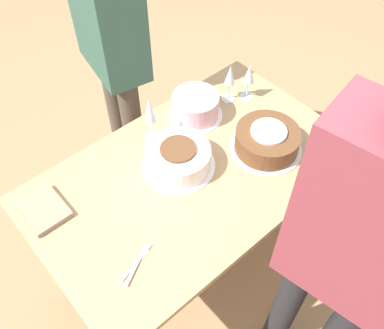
{
  "coord_description": "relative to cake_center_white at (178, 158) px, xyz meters",
  "views": [
    {
      "loc": [
        -0.75,
        -0.85,
        2.2
      ],
      "look_at": [
        0.0,
        0.0,
        0.82
      ],
      "focal_mm": 40.0,
      "sensor_mm": 36.0,
      "label": 1
    }
  ],
  "objects": [
    {
      "name": "ground_plane",
      "position": [
        0.02,
        -0.06,
        -0.82
      ],
      "size": [
        12.0,
        12.0,
        0.0
      ],
      "primitive_type": "plane",
      "color": "#A87F56"
    },
    {
      "name": "dining_table",
      "position": [
        0.02,
        -0.06,
        -0.18
      ],
      "size": [
        1.38,
        0.83,
        0.77
      ],
      "color": "tan",
      "rests_on": "ground_plane"
    },
    {
      "name": "cake_center_white",
      "position": [
        0.0,
        0.0,
        0.0
      ],
      "size": [
        0.31,
        0.31,
        0.11
      ],
      "color": "white",
      "rests_on": "dining_table"
    },
    {
      "name": "cake_front_chocolate",
      "position": [
        0.36,
        -0.18,
        0.0
      ],
      "size": [
        0.32,
        0.32,
        0.11
      ],
      "color": "white",
      "rests_on": "dining_table"
    },
    {
      "name": "cake_back_decorated",
      "position": [
        0.26,
        0.18,
        0.01
      ],
      "size": [
        0.26,
        0.26,
        0.12
      ],
      "color": "white",
      "rests_on": "dining_table"
    },
    {
      "name": "wine_glass_near",
      "position": [
        0.54,
        0.12,
        0.08
      ],
      "size": [
        0.07,
        0.07,
        0.2
      ],
      "color": "silver",
      "rests_on": "dining_table"
    },
    {
      "name": "wine_glass_far",
      "position": [
        0.46,
        0.17,
        0.08
      ],
      "size": [
        0.07,
        0.07,
        0.2
      ],
      "color": "silver",
      "rests_on": "dining_table"
    },
    {
      "name": "wine_glass_extra",
      "position": [
        0.02,
        0.21,
        0.1
      ],
      "size": [
        0.07,
        0.07,
        0.23
      ],
      "color": "silver",
      "rests_on": "dining_table"
    },
    {
      "name": "fork_pile",
      "position": [
        -0.42,
        -0.25,
        -0.05
      ],
      "size": [
        0.19,
        0.09,
        0.01
      ],
      "color": "silver",
      "rests_on": "dining_table"
    },
    {
      "name": "napkin_stack",
      "position": [
        -0.55,
        0.17,
        -0.04
      ],
      "size": [
        0.15,
        0.19,
        0.02
      ],
      "color": "gray",
      "rests_on": "dining_table"
    },
    {
      "name": "person_cutting",
      "position": [
        0.06,
        -0.77,
        0.22
      ],
      "size": [
        0.29,
        0.43,
        1.72
      ],
      "rotation": [
        0.0,
        0.0,
        1.75
      ],
      "color": "#232328",
      "rests_on": "ground_plane"
    },
    {
      "name": "person_watching",
      "position": [
        0.13,
        0.64,
        0.26
      ],
      "size": [
        0.29,
        0.43,
        1.77
      ],
      "rotation": [
        0.0,
        0.0,
        -1.75
      ],
      "color": "#4C4238",
      "rests_on": "ground_plane"
    }
  ]
}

